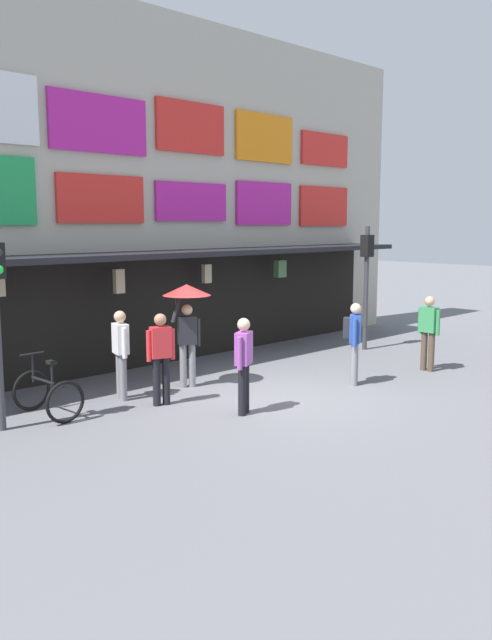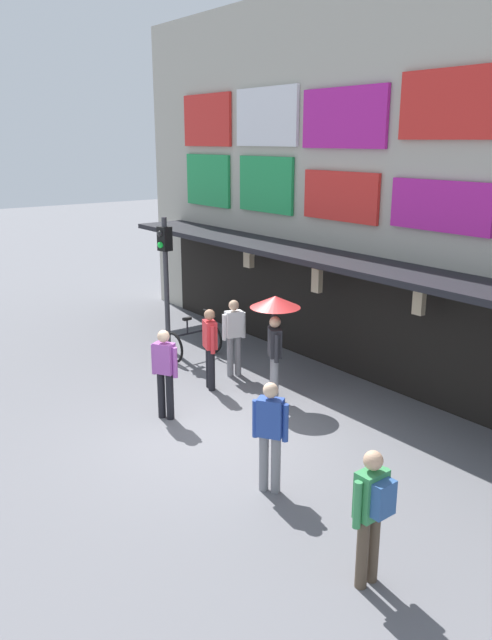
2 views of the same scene
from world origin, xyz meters
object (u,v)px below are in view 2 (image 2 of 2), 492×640
object	(u,v)px
traffic_light_near	(165,263)
pedestrian_with_umbrella	(275,318)
pedestrian_in_white	(210,345)
pedestrian_in_purple	(165,369)
pedestrian_in_black	(234,334)
pedestrian_in_yellow	(271,428)
pedestrian_in_blue	(372,509)
bicycle_parked	(194,341)

from	to	relation	value
traffic_light_near	pedestrian_with_umbrella	distance (m)	3.92
pedestrian_in_white	pedestrian_in_purple	distance (m)	1.60
pedestrian_in_white	pedestrian_in_purple	bearing A→B (deg)	-64.54
pedestrian_in_black	traffic_light_near	bearing A→B (deg)	-174.32
traffic_light_near	pedestrian_with_umbrella	size ratio (longest dim) A/B	1.54
traffic_light_near	pedestrian_in_purple	world-z (taller)	traffic_light_near
traffic_light_near	pedestrian_in_purple	xyz separation A→B (m)	(3.39, -2.03, -1.19)
pedestrian_with_umbrella	pedestrian_in_yellow	size ratio (longest dim) A/B	1.24
traffic_light_near	pedestrian_in_yellow	size ratio (longest dim) A/B	1.90
pedestrian_in_blue	bicycle_parked	bearing A→B (deg)	161.35
pedestrian_in_black	pedestrian_in_purple	bearing A→B (deg)	-66.26
pedestrian_in_yellow	pedestrian_in_blue	distance (m)	2.28
pedestrian_in_blue	pedestrian_in_purple	bearing A→B (deg)	175.35
pedestrian_in_white	pedestrian_in_yellow	size ratio (longest dim) A/B	1.00
traffic_light_near	pedestrian_with_umbrella	xyz separation A→B (m)	(3.89, 0.12, -0.50)
pedestrian_in_yellow	traffic_light_near	bearing A→B (deg)	162.21
pedestrian_in_white	pedestrian_in_black	distance (m)	0.88
pedestrian_in_blue	pedestrian_with_umbrella	bearing A→B (deg)	151.75
pedestrian_in_black	pedestrian_in_blue	size ratio (longest dim) A/B	1.00
bicycle_parked	pedestrian_in_black	xyz separation A→B (m)	(1.52, 0.06, 0.55)
pedestrian_with_umbrella	pedestrian_in_purple	distance (m)	2.31
pedestrian_in_white	pedestrian_in_black	bearing A→B (deg)	110.63
pedestrian_with_umbrella	pedestrian_in_blue	distance (m)	5.49
pedestrian_in_yellow	pedestrian_in_white	bearing A→B (deg)	158.34
pedestrian_in_black	pedestrian_in_yellow	size ratio (longest dim) A/B	1.00
pedestrian_in_purple	pedestrian_in_blue	size ratio (longest dim) A/B	1.00
traffic_light_near	pedestrian_in_white	world-z (taller)	traffic_light_near
pedestrian_in_purple	pedestrian_in_blue	xyz separation A→B (m)	(5.30, -0.43, 0.04)
traffic_light_near	pedestrian_in_yellow	xyz separation A→B (m)	(6.45, -2.07, -1.16)
pedestrian_in_purple	pedestrian_with_umbrella	bearing A→B (deg)	77.04
pedestrian_in_white	pedestrian_in_yellow	world-z (taller)	same
traffic_light_near	pedestrian_in_black	bearing A→B (deg)	5.68
bicycle_parked	pedestrian_with_umbrella	xyz separation A→B (m)	(3.01, -0.06, 1.25)
bicycle_parked	pedestrian_in_yellow	world-z (taller)	pedestrian_in_yellow
pedestrian_in_purple	pedestrian_in_blue	distance (m)	5.31
pedestrian_in_blue	pedestrian_in_yellow	bearing A→B (deg)	170.21
pedestrian_in_white	pedestrian_in_black	xyz separation A→B (m)	(-0.31, 0.82, 0.00)
bicycle_parked	pedestrian_in_purple	size ratio (longest dim) A/B	0.71
bicycle_parked	pedestrian_in_black	size ratio (longest dim) A/B	0.71
pedestrian_in_black	pedestrian_in_yellow	bearing A→B (deg)	-29.67
traffic_light_near	pedestrian_in_blue	distance (m)	9.10
pedestrian_in_white	pedestrian_in_black	size ratio (longest dim) A/B	1.00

